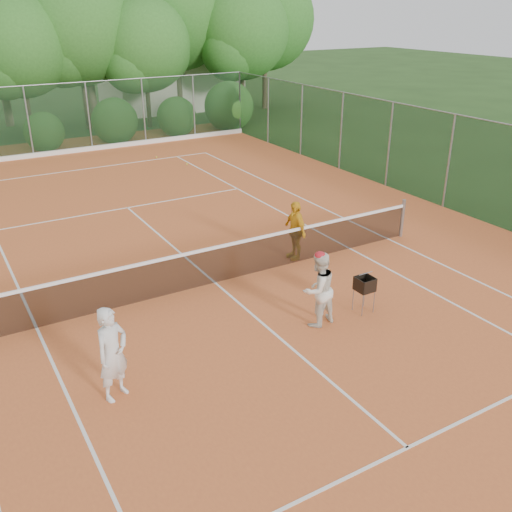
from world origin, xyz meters
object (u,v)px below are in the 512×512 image
at_px(player_yellow, 295,230).
at_px(ball_hopper, 365,285).
at_px(player_center_grp, 318,289).
at_px(player_white, 113,354).

height_order(player_yellow, ball_hopper, player_yellow).
relative_size(player_yellow, ball_hopper, 1.92).
relative_size(player_center_grp, player_yellow, 1.05).
bearing_deg(player_yellow, player_center_grp, -22.59).
distance_m(player_center_grp, ball_hopper, 1.19).
bearing_deg(player_white, ball_hopper, -25.13).
bearing_deg(ball_hopper, player_white, 179.41).
xyz_separation_m(player_white, player_center_grp, (4.34, 0.22, -0.04)).
xyz_separation_m(player_yellow, ball_hopper, (-0.31, -3.11, -0.14)).
bearing_deg(player_white, player_yellow, 2.60).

